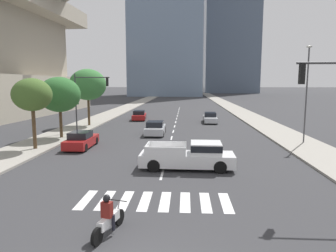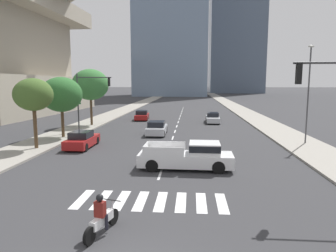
{
  "view_description": "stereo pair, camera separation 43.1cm",
  "coord_description": "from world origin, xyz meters",
  "px_view_note": "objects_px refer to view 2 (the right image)",
  "views": [
    {
      "loc": [
        1.34,
        -7.13,
        5.24
      ],
      "look_at": [
        0.0,
        15.87,
        2.0
      ],
      "focal_mm": 32.62,
      "sensor_mm": 36.0,
      "label": 1
    },
    {
      "loc": [
        1.77,
        -7.1,
        5.24
      ],
      "look_at": [
        0.0,
        15.87,
        2.0
      ],
      "focal_mm": 32.62,
      "sensor_mm": 36.0,
      "label": 2
    }
  ],
  "objects_px": {
    "sedan_silver_2": "(213,118)",
    "street_tree_third": "(90,85)",
    "motorcycle_lead": "(102,218)",
    "street_lamp_east": "(309,88)",
    "sedan_red_1": "(82,140)",
    "sedan_silver_3": "(157,128)",
    "traffic_signal_far": "(90,93)",
    "street_tree_second": "(61,95)",
    "sedan_red_0": "(142,115)",
    "pickup_truck": "(190,156)",
    "street_tree_nearest": "(33,95)"
  },
  "relations": [
    {
      "from": "sedan_silver_2",
      "to": "street_tree_third",
      "type": "xyz_separation_m",
      "value": [
        -15.09,
        -4.57,
        4.45
      ]
    },
    {
      "from": "motorcycle_lead",
      "to": "street_lamp_east",
      "type": "height_order",
      "value": "street_lamp_east"
    },
    {
      "from": "sedan_red_1",
      "to": "sedan_silver_3",
      "type": "xyz_separation_m",
      "value": [
        5.38,
        6.85,
        0.01
      ]
    },
    {
      "from": "traffic_signal_far",
      "to": "street_tree_second",
      "type": "bearing_deg",
      "value": -118.66
    },
    {
      "from": "sedan_silver_3",
      "to": "street_tree_third",
      "type": "xyz_separation_m",
      "value": [
        -8.7,
        5.59,
        4.43
      ]
    },
    {
      "from": "traffic_signal_far",
      "to": "street_tree_second",
      "type": "relative_size",
      "value": 1.07
    },
    {
      "from": "sedan_red_1",
      "to": "sedan_silver_3",
      "type": "relative_size",
      "value": 0.99
    },
    {
      "from": "sedan_red_0",
      "to": "street_lamp_east",
      "type": "xyz_separation_m",
      "value": [
        16.93,
        -16.88,
        4.24
      ]
    },
    {
      "from": "motorcycle_lead",
      "to": "pickup_truck",
      "type": "xyz_separation_m",
      "value": [
        3.03,
        8.47,
        0.23
      ]
    },
    {
      "from": "sedan_red_0",
      "to": "street_tree_third",
      "type": "xyz_separation_m",
      "value": [
        -5.1,
        -7.09,
        4.44
      ]
    },
    {
      "from": "traffic_signal_far",
      "to": "street_tree_third",
      "type": "distance_m",
      "value": 5.65
    },
    {
      "from": "sedan_silver_3",
      "to": "street_tree_second",
      "type": "xyz_separation_m",
      "value": [
        -8.7,
        -2.84,
        3.55
      ]
    },
    {
      "from": "motorcycle_lead",
      "to": "street_lamp_east",
      "type": "xyz_separation_m",
      "value": [
        12.87,
        16.75,
        4.28
      ]
    },
    {
      "from": "sedan_red_0",
      "to": "street_tree_nearest",
      "type": "xyz_separation_m",
      "value": [
        -5.1,
        -20.64,
        3.72
      ]
    },
    {
      "from": "traffic_signal_far",
      "to": "street_tree_third",
      "type": "bearing_deg",
      "value": 107.58
    },
    {
      "from": "pickup_truck",
      "to": "sedan_silver_2",
      "type": "xyz_separation_m",
      "value": [
        2.89,
        22.64,
        -0.2
      ]
    },
    {
      "from": "street_tree_second",
      "to": "sedan_red_1",
      "type": "bearing_deg",
      "value": -50.42
    },
    {
      "from": "sedan_silver_2",
      "to": "street_tree_third",
      "type": "distance_m",
      "value": 16.38
    },
    {
      "from": "street_tree_third",
      "to": "motorcycle_lead",
      "type": "bearing_deg",
      "value": -70.97
    },
    {
      "from": "sedan_silver_2",
      "to": "pickup_truck",
      "type": "bearing_deg",
      "value": -6.34
    },
    {
      "from": "motorcycle_lead",
      "to": "sedan_red_0",
      "type": "bearing_deg",
      "value": 22.02
    },
    {
      "from": "street_lamp_east",
      "to": "sedan_silver_3",
      "type": "bearing_deg",
      "value": 162.49
    },
    {
      "from": "sedan_red_0",
      "to": "street_tree_nearest",
      "type": "relative_size",
      "value": 0.9
    },
    {
      "from": "pickup_truck",
      "to": "street_tree_second",
      "type": "distance_m",
      "value": 15.91
    },
    {
      "from": "sedan_red_0",
      "to": "street_lamp_east",
      "type": "bearing_deg",
      "value": -139.66
    },
    {
      "from": "traffic_signal_far",
      "to": "street_tree_third",
      "type": "height_order",
      "value": "street_tree_third"
    },
    {
      "from": "pickup_truck",
      "to": "sedan_red_0",
      "type": "xyz_separation_m",
      "value": [
        -7.09,
        25.16,
        -0.2
      ]
    },
    {
      "from": "street_tree_nearest",
      "to": "street_tree_third",
      "type": "distance_m",
      "value": 13.57
    },
    {
      "from": "pickup_truck",
      "to": "street_tree_second",
      "type": "height_order",
      "value": "street_tree_second"
    },
    {
      "from": "traffic_signal_far",
      "to": "street_lamp_east",
      "type": "height_order",
      "value": "street_lamp_east"
    },
    {
      "from": "motorcycle_lead",
      "to": "traffic_signal_far",
      "type": "height_order",
      "value": "traffic_signal_far"
    },
    {
      "from": "pickup_truck",
      "to": "sedan_silver_3",
      "type": "xyz_separation_m",
      "value": [
        -3.5,
        12.49,
        -0.18
      ]
    },
    {
      "from": "sedan_red_1",
      "to": "street_tree_third",
      "type": "distance_m",
      "value": 13.62
    },
    {
      "from": "traffic_signal_far",
      "to": "pickup_truck",
      "type": "bearing_deg",
      "value": -50.5
    },
    {
      "from": "sedan_red_1",
      "to": "sedan_silver_2",
      "type": "relative_size",
      "value": 0.9
    },
    {
      "from": "pickup_truck",
      "to": "street_tree_second",
      "type": "relative_size",
      "value": 1.02
    },
    {
      "from": "street_lamp_east",
      "to": "motorcycle_lead",
      "type": "bearing_deg",
      "value": -127.53
    },
    {
      "from": "pickup_truck",
      "to": "sedan_red_1",
      "type": "bearing_deg",
      "value": 148.82
    },
    {
      "from": "sedan_silver_3",
      "to": "street_tree_third",
      "type": "relative_size",
      "value": 0.63
    },
    {
      "from": "street_lamp_east",
      "to": "street_tree_second",
      "type": "relative_size",
      "value": 1.44
    },
    {
      "from": "pickup_truck",
      "to": "street_lamp_east",
      "type": "xyz_separation_m",
      "value": [
        9.83,
        8.28,
        4.05
      ]
    },
    {
      "from": "street_tree_second",
      "to": "pickup_truck",
      "type": "bearing_deg",
      "value": -38.36
    },
    {
      "from": "sedan_silver_2",
      "to": "traffic_signal_far",
      "type": "bearing_deg",
      "value": -52.58
    },
    {
      "from": "sedan_silver_3",
      "to": "street_lamp_east",
      "type": "distance_m",
      "value": 14.6
    },
    {
      "from": "pickup_truck",
      "to": "traffic_signal_far",
      "type": "height_order",
      "value": "traffic_signal_far"
    },
    {
      "from": "sedan_silver_2",
      "to": "street_tree_third",
      "type": "bearing_deg",
      "value": -72.21
    },
    {
      "from": "sedan_red_0",
      "to": "street_lamp_east",
      "type": "relative_size",
      "value": 0.6
    },
    {
      "from": "sedan_red_0",
      "to": "street_tree_second",
      "type": "relative_size",
      "value": 0.86
    },
    {
      "from": "traffic_signal_far",
      "to": "street_tree_third",
      "type": "xyz_separation_m",
      "value": [
        -1.69,
        5.33,
        0.8
      ]
    },
    {
      "from": "motorcycle_lead",
      "to": "sedan_red_1",
      "type": "bearing_deg",
      "value": 37.63
    }
  ]
}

